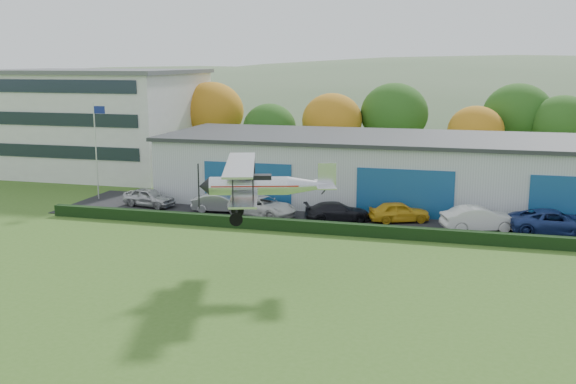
% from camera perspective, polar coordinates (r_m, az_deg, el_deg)
% --- Properties ---
extents(ground, '(300.00, 300.00, 0.00)m').
position_cam_1_polar(ground, '(29.03, -4.19, -11.56)').
color(ground, '#3B611E').
rests_on(ground, ground).
extents(apron, '(48.00, 9.00, 0.05)m').
position_cam_1_polar(apron, '(47.93, 7.53, -2.34)').
color(apron, black).
rests_on(apron, ground).
extents(hedge, '(46.00, 0.60, 0.80)m').
position_cam_1_polar(hedge, '(43.23, 6.69, -3.32)').
color(hedge, black).
rests_on(hedge, ground).
extents(hangar, '(40.60, 12.60, 5.30)m').
position_cam_1_polar(hangar, '(54.03, 10.69, 1.96)').
color(hangar, '#B2B7BC').
rests_on(hangar, ground).
extents(office_block, '(20.60, 15.60, 10.40)m').
position_cam_1_polar(office_block, '(70.90, -16.50, 5.97)').
color(office_block, silver).
rests_on(office_block, ground).
extents(flagpole, '(1.05, 0.10, 8.00)m').
position_cam_1_polar(flagpole, '(55.69, -16.27, 4.19)').
color(flagpole, silver).
rests_on(flagpole, ground).
extents(tree_belt, '(75.70, 13.22, 10.12)m').
position_cam_1_polar(tree_belt, '(66.57, 8.08, 6.34)').
color(tree_belt, '#3D2614').
rests_on(tree_belt, ground).
extents(distant_hills, '(430.00, 196.00, 56.00)m').
position_cam_1_polar(distant_hills, '(167.53, 10.35, 2.81)').
color(distant_hills, '#4C6642').
rests_on(distant_hills, ground).
extents(car_0, '(4.48, 2.47, 1.44)m').
position_cam_1_polar(car_0, '(52.53, -11.97, -0.45)').
color(car_0, silver).
rests_on(car_0, apron).
extents(car_1, '(4.46, 2.03, 1.42)m').
position_cam_1_polar(car_1, '(49.79, -5.86, -0.92)').
color(car_1, silver).
rests_on(car_1, apron).
extents(car_2, '(5.75, 4.05, 1.46)m').
position_cam_1_polar(car_2, '(48.25, -2.22, -1.24)').
color(car_2, silver).
rests_on(car_2, apron).
extents(car_3, '(5.03, 3.51, 1.35)m').
position_cam_1_polar(car_3, '(46.86, 4.28, -1.71)').
color(car_3, black).
rests_on(car_3, apron).
extents(car_4, '(4.58, 3.22, 1.45)m').
position_cam_1_polar(car_4, '(47.16, 9.63, -1.70)').
color(car_4, gold).
rests_on(car_4, apron).
extents(car_5, '(5.32, 3.33, 1.65)m').
position_cam_1_polar(car_5, '(45.80, 16.29, -2.26)').
color(car_5, silver).
rests_on(car_5, apron).
extents(car_6, '(6.09, 3.41, 1.61)m').
position_cam_1_polar(car_6, '(46.64, 22.12, -2.43)').
color(car_6, navy).
rests_on(car_6, apron).
extents(biplane, '(7.31, 8.27, 3.10)m').
position_cam_1_polar(biplane, '(34.34, -2.37, 0.71)').
color(biplane, silver).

